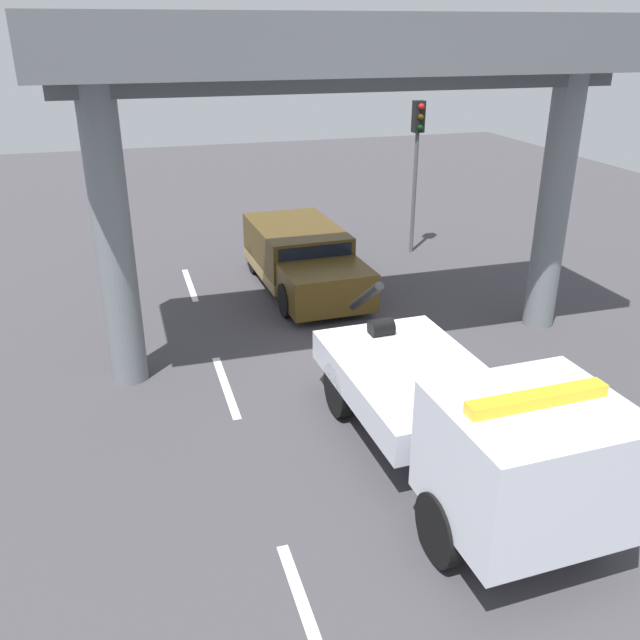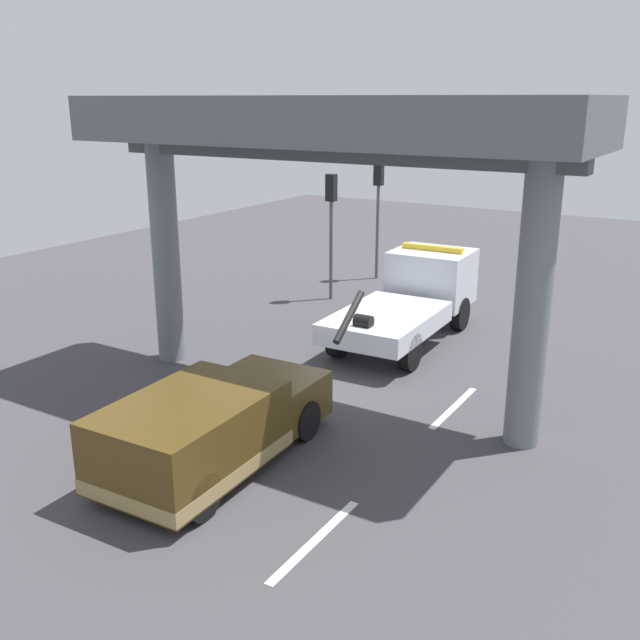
{
  "view_description": "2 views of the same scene",
  "coord_description": "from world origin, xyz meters",
  "px_view_note": "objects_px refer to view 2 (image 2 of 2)",
  "views": [
    {
      "loc": [
        11.78,
        -4.56,
        6.57
      ],
      "look_at": [
        -0.19,
        -0.94,
        1.11
      ],
      "focal_mm": 37.74,
      "sensor_mm": 36.0,
      "label": 1
    },
    {
      "loc": [
        -14.38,
        -8.17,
        6.76
      ],
      "look_at": [
        -0.41,
        0.37,
        1.66
      ],
      "focal_mm": 40.18,
      "sensor_mm": 36.0,
      "label": 2
    }
  ],
  "objects_px": {
    "traffic_light_far": "(331,209)",
    "traffic_light_mid": "(378,194)",
    "towed_van_green": "(211,429)",
    "tow_truck_white": "(414,296)"
  },
  "relations": [
    {
      "from": "towed_van_green",
      "to": "traffic_light_mid",
      "type": "distance_m",
      "value": 15.76
    },
    {
      "from": "towed_van_green",
      "to": "traffic_light_mid",
      "type": "xyz_separation_m",
      "value": [
        15.0,
        4.14,
        2.49
      ]
    },
    {
      "from": "traffic_light_far",
      "to": "traffic_light_mid",
      "type": "distance_m",
      "value": 3.5
    },
    {
      "from": "towed_van_green",
      "to": "traffic_light_far",
      "type": "height_order",
      "value": "traffic_light_far"
    },
    {
      "from": "tow_truck_white",
      "to": "traffic_light_far",
      "type": "bearing_deg",
      "value": 61.61
    },
    {
      "from": "traffic_light_mid",
      "to": "tow_truck_white",
      "type": "bearing_deg",
      "value": -144.28
    },
    {
      "from": "traffic_light_far",
      "to": "traffic_light_mid",
      "type": "xyz_separation_m",
      "value": [
        3.5,
        0.0,
        0.13
      ]
    },
    {
      "from": "traffic_light_far",
      "to": "tow_truck_white",
      "type": "bearing_deg",
      "value": -118.39
    },
    {
      "from": "traffic_light_mid",
      "to": "towed_van_green",
      "type": "bearing_deg",
      "value": -164.56
    },
    {
      "from": "tow_truck_white",
      "to": "towed_van_green",
      "type": "height_order",
      "value": "tow_truck_white"
    }
  ]
}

